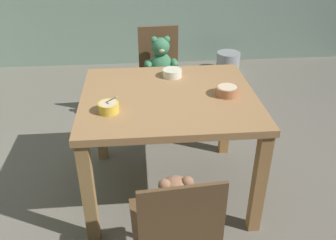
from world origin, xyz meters
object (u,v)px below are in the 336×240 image
porridge_bowl_terracotta_near_right (227,91)px  dining_table (169,111)px  teddy_chair_far_center (161,71)px  teddy_chair_near_front (175,221)px  metal_pail (228,62)px  porridge_bowl_white_far_center (172,73)px  porridge_bowl_yellow_near_left (109,107)px

porridge_bowl_terracotta_near_right → dining_table: bearing=175.2°
dining_table → teddy_chair_far_center: 0.85m
teddy_chair_near_front → porridge_bowl_terracotta_near_right: teddy_chair_near_front is taller
teddy_chair_far_center → teddy_chair_near_front: 1.70m
teddy_chair_near_front → metal_pail: (0.99, 3.00, -0.42)m
porridge_bowl_white_far_center → metal_pail: (0.89, 1.86, -0.66)m
porridge_bowl_terracotta_near_right → porridge_bowl_white_far_center: size_ratio=1.09×
porridge_bowl_terracotta_near_right → porridge_bowl_yellow_near_left: (-0.72, -0.16, 0.00)m
porridge_bowl_yellow_near_left → teddy_chair_far_center: bearing=70.0°
porridge_bowl_terracotta_near_right → porridge_bowl_yellow_near_left: size_ratio=1.21×
teddy_chair_near_front → metal_pail: bearing=-22.9°
teddy_chair_far_center → porridge_bowl_terracotta_near_right: 0.97m
dining_table → porridge_bowl_terracotta_near_right: (0.36, -0.03, 0.14)m
dining_table → teddy_chair_far_center: size_ratio=1.20×
teddy_chair_near_front → metal_pail: size_ratio=2.99×
teddy_chair_near_front → porridge_bowl_white_far_center: (0.10, 1.14, 0.24)m
dining_table → porridge_bowl_white_far_center: (0.05, 0.29, 0.14)m
porridge_bowl_white_far_center → teddy_chair_far_center: bearing=94.0°
porridge_bowl_white_far_center → metal_pail: porridge_bowl_white_far_center is taller
dining_table → porridge_bowl_terracotta_near_right: bearing=-4.8°
porridge_bowl_terracotta_near_right → porridge_bowl_yellow_near_left: 0.74m
porridge_bowl_yellow_near_left → metal_pail: (1.30, 2.34, -0.66)m
teddy_chair_near_front → dining_table: bearing=-8.0°
dining_table → teddy_chair_far_center: teddy_chair_far_center is taller
porridge_bowl_white_far_center → metal_pail: 2.16m
teddy_chair_far_center → porridge_bowl_white_far_center: bearing=0.6°
porridge_bowl_terracotta_near_right → porridge_bowl_white_far_center: (-0.31, 0.32, -0.00)m
metal_pail → porridge_bowl_terracotta_near_right: bearing=-104.8°
teddy_chair_far_center → porridge_bowl_yellow_near_left: bearing=-23.3°
porridge_bowl_terracotta_near_right → metal_pail: (0.58, 2.18, -0.66)m
teddy_chair_far_center → dining_table: bearing=-4.2°
porridge_bowl_yellow_near_left → dining_table: bearing=27.4°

